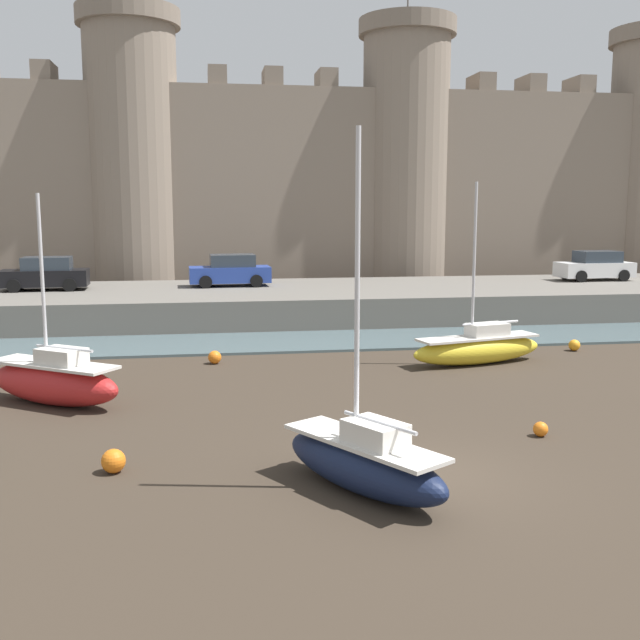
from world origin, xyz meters
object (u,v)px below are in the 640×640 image
(sailboat_foreground_centre, at_px, (478,347))
(car_quay_west, at_px, (45,274))
(mooring_buoy_near_shore, at_px, (215,357))
(sailboat_midflat_right, at_px, (54,380))
(mooring_buoy_near_channel, at_px, (113,461))
(car_quay_centre_west, at_px, (595,266))
(car_quay_centre_east, at_px, (231,271))
(mooring_buoy_off_centre, at_px, (541,429))
(mooring_buoy_mid_mud, at_px, (574,345))
(sailboat_foreground_left, at_px, (364,461))

(sailboat_foreground_centre, distance_m, car_quay_west, 21.75)
(sailboat_foreground_centre, height_order, mooring_buoy_near_shore, sailboat_foreground_centre)
(sailboat_foreground_centre, bearing_deg, sailboat_midflat_right, -166.02)
(mooring_buoy_near_channel, height_order, car_quay_west, car_quay_west)
(sailboat_foreground_centre, relative_size, mooring_buoy_near_channel, 12.49)
(mooring_buoy_near_channel, height_order, car_quay_centre_west, car_quay_centre_west)
(sailboat_foreground_centre, height_order, car_quay_centre_east, sailboat_foreground_centre)
(mooring_buoy_off_centre, bearing_deg, car_quay_centre_west, 58.72)
(mooring_buoy_mid_mud, bearing_deg, sailboat_midflat_right, -164.28)
(sailboat_foreground_centre, height_order, mooring_buoy_mid_mud, sailboat_foreground_centre)
(sailboat_foreground_centre, xyz_separation_m, mooring_buoy_off_centre, (-1.52, -8.29, -0.41))
(car_quay_centre_east, bearing_deg, car_quay_centre_west, -0.14)
(car_quay_west, bearing_deg, mooring_buoy_near_channel, -75.68)
(sailboat_foreground_left, bearing_deg, car_quay_centre_east, 93.92)
(mooring_buoy_mid_mud, bearing_deg, mooring_buoy_near_shore, -178.73)
(sailboat_foreground_centre, distance_m, car_quay_centre_east, 16.06)
(sailboat_foreground_left, bearing_deg, mooring_buoy_near_channel, 159.84)
(sailboat_foreground_centre, bearing_deg, mooring_buoy_off_centre, -100.37)
(mooring_buoy_near_shore, height_order, car_quay_centre_east, car_quay_centre_east)
(car_quay_centre_west, height_order, car_quay_centre_east, same)
(sailboat_midflat_right, bearing_deg, sailboat_foreground_left, -46.77)
(sailboat_foreground_left, bearing_deg, car_quay_centre_west, 53.53)
(sailboat_foreground_left, xyz_separation_m, sailboat_midflat_right, (-7.23, 7.69, 0.06))
(car_quay_west, bearing_deg, mooring_buoy_mid_mud, -27.87)
(mooring_buoy_near_shore, height_order, car_quay_west, car_quay_west)
(sailboat_foreground_left, distance_m, mooring_buoy_near_channel, 5.30)
(mooring_buoy_mid_mud, relative_size, car_quay_centre_west, 0.11)
(mooring_buoy_near_channel, bearing_deg, sailboat_foreground_centre, 39.02)
(mooring_buoy_mid_mud, xyz_separation_m, car_quay_centre_west, (7.29, 11.95, 2.01))
(mooring_buoy_near_channel, distance_m, car_quay_centre_east, 23.32)
(car_quay_west, bearing_deg, sailboat_foreground_left, -66.24)
(mooring_buoy_mid_mud, bearing_deg, sailboat_foreground_centre, -159.19)
(mooring_buoy_off_centre, distance_m, car_quay_west, 26.69)
(sailboat_foreground_centre, relative_size, mooring_buoy_off_centre, 17.47)
(sailboat_midflat_right, relative_size, car_quay_centre_west, 1.41)
(sailboat_midflat_right, height_order, mooring_buoy_near_channel, sailboat_midflat_right)
(car_quay_centre_west, bearing_deg, car_quay_centre_east, 179.86)
(sailboat_midflat_right, height_order, mooring_buoy_near_shore, sailboat_midflat_right)
(car_quay_centre_west, height_order, car_quay_west, same)
(sailboat_foreground_left, xyz_separation_m, mooring_buoy_near_shore, (-2.72, 12.52, -0.40))
(sailboat_midflat_right, relative_size, car_quay_west, 1.41)
(sailboat_foreground_left, xyz_separation_m, mooring_buoy_mid_mud, (11.02, 12.83, -0.41))
(sailboat_foreground_centre, bearing_deg, mooring_buoy_mid_mud, 20.81)
(sailboat_foreground_centre, distance_m, car_quay_centre_west, 18.15)
(sailboat_foreground_centre, height_order, mooring_buoy_near_channel, sailboat_foreground_centre)
(mooring_buoy_mid_mud, bearing_deg, sailboat_foreground_left, -130.67)
(sailboat_midflat_right, height_order, mooring_buoy_off_centre, sailboat_midflat_right)
(mooring_buoy_off_centre, bearing_deg, mooring_buoy_near_channel, -174.28)
(car_quay_centre_west, distance_m, car_quay_west, 29.02)
(sailboat_foreground_centre, distance_m, mooring_buoy_off_centre, 8.44)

